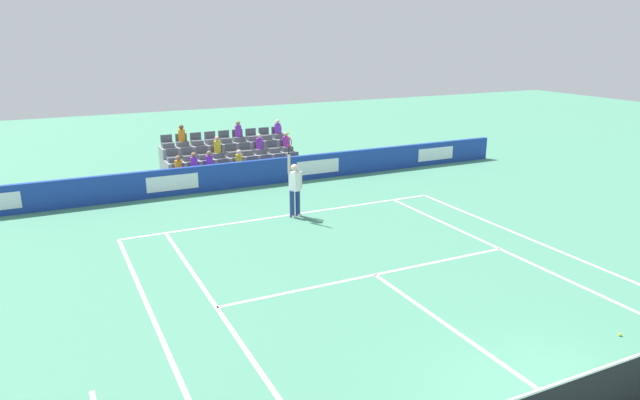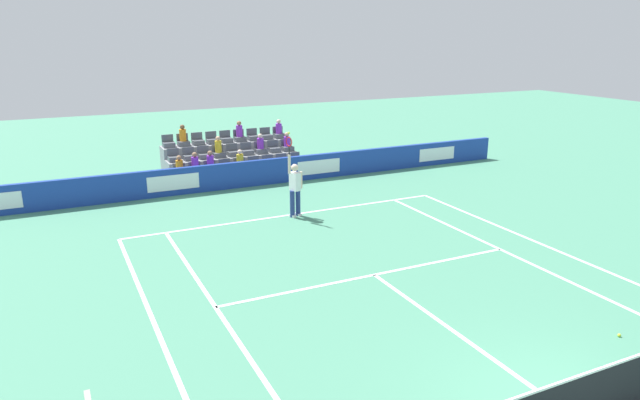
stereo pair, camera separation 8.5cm
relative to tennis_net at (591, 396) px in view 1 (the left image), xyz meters
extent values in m
cube|color=white|center=(0.00, -11.89, -0.49)|extent=(10.97, 0.10, 0.01)
cube|color=white|center=(0.00, -6.40, -0.49)|extent=(8.23, 0.10, 0.01)
cube|color=white|center=(0.00, -3.20, -0.49)|extent=(0.10, 6.40, 0.01)
cube|color=white|center=(4.12, -5.95, -0.49)|extent=(0.10, 11.89, 0.01)
cube|color=white|center=(-4.12, -5.95, -0.49)|extent=(0.10, 11.89, 0.01)
cube|color=white|center=(5.49, -5.95, -0.49)|extent=(0.10, 11.89, 0.01)
cube|color=white|center=(-5.49, -5.95, -0.49)|extent=(0.10, 11.89, 0.01)
cube|color=white|center=(0.00, -11.79, -0.49)|extent=(0.10, 0.20, 0.01)
cube|color=#193899|center=(0.00, -16.03, 0.02)|extent=(23.98, 0.20, 1.02)
cube|color=white|center=(-8.99, -15.92, 0.02)|extent=(1.92, 0.01, 0.57)
cube|color=white|center=(-3.00, -15.92, 0.02)|extent=(1.92, 0.01, 0.57)
cube|color=white|center=(3.00, -15.92, 0.02)|extent=(1.92, 0.01, 0.57)
cube|color=black|center=(0.00, 0.00, -0.03)|extent=(11.77, 0.02, 0.92)
cube|color=white|center=(0.00, 0.00, 0.45)|extent=(11.77, 0.04, 0.04)
cylinder|color=navy|center=(-0.22, -11.71, -0.04)|extent=(0.16, 0.16, 0.90)
cylinder|color=navy|center=(0.02, -11.65, -0.04)|extent=(0.16, 0.16, 0.90)
cube|color=white|center=(-0.22, -11.71, -0.45)|extent=(0.18, 0.28, 0.08)
cube|color=white|center=(0.02, -11.65, -0.45)|extent=(0.18, 0.28, 0.08)
cube|color=white|center=(-0.10, -11.68, 0.71)|extent=(0.31, 0.41, 0.60)
sphere|color=beige|center=(-0.10, -11.68, 1.17)|extent=(0.24, 0.24, 0.24)
cylinder|color=beige|center=(0.11, -11.62, 1.32)|extent=(0.09, 0.09, 0.62)
cylinder|color=beige|center=(-0.32, -11.69, 0.73)|extent=(0.09, 0.09, 0.56)
cylinder|color=black|center=(0.11, -11.62, 1.77)|extent=(0.04, 0.04, 0.28)
torus|color=red|center=(0.11, -11.62, 2.05)|extent=(0.11, 0.31, 0.31)
sphere|color=#D1E533|center=(0.11, -11.62, 2.33)|extent=(0.07, 0.07, 0.07)
cube|color=gray|center=(0.00, -17.11, -0.28)|extent=(5.58, 0.95, 0.42)
cube|color=#545960|center=(-2.48, -17.11, 0.03)|extent=(0.48, 0.44, 0.20)
cube|color=#545960|center=(-2.48, -17.31, 0.28)|extent=(0.48, 0.04, 0.30)
cube|color=#545960|center=(-1.86, -17.11, 0.03)|extent=(0.48, 0.44, 0.20)
cube|color=#545960|center=(-1.86, -17.31, 0.28)|extent=(0.48, 0.04, 0.30)
cube|color=#545960|center=(-1.24, -17.11, 0.03)|extent=(0.48, 0.44, 0.20)
cube|color=#545960|center=(-1.24, -17.31, 0.28)|extent=(0.48, 0.04, 0.30)
cube|color=#545960|center=(-0.62, -17.11, 0.03)|extent=(0.48, 0.44, 0.20)
cube|color=#545960|center=(-0.62, -17.31, 0.28)|extent=(0.48, 0.04, 0.30)
cube|color=#545960|center=(0.00, -17.11, 0.03)|extent=(0.48, 0.44, 0.20)
cube|color=#545960|center=(0.00, -17.31, 0.28)|extent=(0.48, 0.04, 0.30)
cube|color=#545960|center=(0.62, -17.11, 0.03)|extent=(0.48, 0.44, 0.20)
cube|color=#545960|center=(0.62, -17.31, 0.28)|extent=(0.48, 0.04, 0.30)
cube|color=#545960|center=(1.24, -17.11, 0.03)|extent=(0.48, 0.44, 0.20)
cube|color=#545960|center=(1.24, -17.31, 0.28)|extent=(0.48, 0.04, 0.30)
cube|color=#545960|center=(1.86, -17.11, 0.03)|extent=(0.48, 0.44, 0.20)
cube|color=#545960|center=(1.86, -17.31, 0.28)|extent=(0.48, 0.04, 0.30)
cube|color=#545960|center=(2.48, -17.11, 0.03)|extent=(0.48, 0.44, 0.20)
cube|color=#545960|center=(2.48, -17.31, 0.28)|extent=(0.48, 0.04, 0.30)
cube|color=gray|center=(0.00, -18.06, -0.07)|extent=(5.58, 0.95, 0.84)
cube|color=#545960|center=(-2.48, -18.06, 0.45)|extent=(0.48, 0.44, 0.20)
cube|color=#545960|center=(-2.48, -18.26, 0.70)|extent=(0.48, 0.04, 0.30)
cube|color=#545960|center=(-1.86, -18.06, 0.45)|extent=(0.48, 0.44, 0.20)
cube|color=#545960|center=(-1.86, -18.26, 0.70)|extent=(0.48, 0.04, 0.30)
cube|color=#545960|center=(-1.24, -18.06, 0.45)|extent=(0.48, 0.44, 0.20)
cube|color=#545960|center=(-1.24, -18.26, 0.70)|extent=(0.48, 0.04, 0.30)
cube|color=#545960|center=(-0.62, -18.06, 0.45)|extent=(0.48, 0.44, 0.20)
cube|color=#545960|center=(-0.62, -18.26, 0.70)|extent=(0.48, 0.04, 0.30)
cube|color=#545960|center=(0.00, -18.06, 0.45)|extent=(0.48, 0.44, 0.20)
cube|color=#545960|center=(0.00, -18.26, 0.70)|extent=(0.48, 0.04, 0.30)
cube|color=#545960|center=(0.62, -18.06, 0.45)|extent=(0.48, 0.44, 0.20)
cube|color=#545960|center=(0.62, -18.26, 0.70)|extent=(0.48, 0.04, 0.30)
cube|color=#545960|center=(1.24, -18.06, 0.45)|extent=(0.48, 0.44, 0.20)
cube|color=#545960|center=(1.24, -18.26, 0.70)|extent=(0.48, 0.04, 0.30)
cube|color=#545960|center=(1.86, -18.06, 0.45)|extent=(0.48, 0.44, 0.20)
cube|color=#545960|center=(1.86, -18.26, 0.70)|extent=(0.48, 0.04, 0.30)
cube|color=#545960|center=(2.48, -18.06, 0.45)|extent=(0.48, 0.44, 0.20)
cube|color=#545960|center=(2.48, -18.26, 0.70)|extent=(0.48, 0.04, 0.30)
cube|color=gray|center=(0.00, -19.01, 0.14)|extent=(5.58, 0.95, 1.26)
cube|color=#545960|center=(-2.48, -19.01, 0.87)|extent=(0.48, 0.44, 0.20)
cube|color=#545960|center=(-2.48, -19.21, 1.12)|extent=(0.48, 0.04, 0.30)
cube|color=#545960|center=(-1.86, -19.01, 0.87)|extent=(0.48, 0.44, 0.20)
cube|color=#545960|center=(-1.86, -19.21, 1.12)|extent=(0.48, 0.04, 0.30)
cube|color=#545960|center=(-1.24, -19.01, 0.87)|extent=(0.48, 0.44, 0.20)
cube|color=#545960|center=(-1.24, -19.21, 1.12)|extent=(0.48, 0.04, 0.30)
cube|color=#545960|center=(-0.62, -19.01, 0.87)|extent=(0.48, 0.44, 0.20)
cube|color=#545960|center=(-0.62, -19.21, 1.12)|extent=(0.48, 0.04, 0.30)
cube|color=#545960|center=(0.00, -19.01, 0.87)|extent=(0.48, 0.44, 0.20)
cube|color=#545960|center=(0.00, -19.21, 1.12)|extent=(0.48, 0.04, 0.30)
cube|color=#545960|center=(0.62, -19.01, 0.87)|extent=(0.48, 0.44, 0.20)
cube|color=#545960|center=(0.62, -19.21, 1.12)|extent=(0.48, 0.04, 0.30)
cube|color=#545960|center=(1.24, -19.01, 0.87)|extent=(0.48, 0.44, 0.20)
cube|color=#545960|center=(1.24, -19.21, 1.12)|extent=(0.48, 0.04, 0.30)
cube|color=#545960|center=(1.86, -19.01, 0.87)|extent=(0.48, 0.44, 0.20)
cube|color=#545960|center=(1.86, -19.21, 1.12)|extent=(0.48, 0.04, 0.30)
cube|color=#545960|center=(2.48, -19.01, 0.87)|extent=(0.48, 0.44, 0.20)
cube|color=#545960|center=(2.48, -19.21, 1.12)|extent=(0.48, 0.04, 0.30)
cylinder|color=purple|center=(-2.48, -18.11, 0.76)|extent=(0.28, 0.28, 0.42)
sphere|color=#D3A884|center=(-2.48, -18.11, 1.07)|extent=(0.20, 0.20, 0.20)
cylinder|color=yellow|center=(0.62, -18.11, 0.79)|extent=(0.28, 0.28, 0.49)
sphere|color=#D3A884|center=(0.62, -18.11, 1.13)|extent=(0.20, 0.20, 0.20)
cylinder|color=yellow|center=(0.00, -17.16, 0.36)|extent=(0.28, 0.28, 0.46)
sphere|color=beige|center=(0.00, -17.16, 0.68)|extent=(0.20, 0.20, 0.20)
cylinder|color=purple|center=(1.24, -17.16, 0.39)|extent=(0.28, 0.28, 0.52)
sphere|color=#9E7251|center=(1.24, -17.16, 0.74)|extent=(0.20, 0.20, 0.20)
cylinder|color=purple|center=(-2.48, -19.06, 1.19)|extent=(0.28, 0.28, 0.44)
sphere|color=beige|center=(-2.48, -19.06, 1.51)|extent=(0.20, 0.20, 0.20)
cylinder|color=orange|center=(1.86, -19.06, 1.22)|extent=(0.28, 0.28, 0.50)
sphere|color=brown|center=(1.86, -19.06, 1.57)|extent=(0.20, 0.20, 0.20)
cylinder|color=purple|center=(-1.24, -18.11, 0.77)|extent=(0.28, 0.28, 0.45)
sphere|color=beige|center=(-1.24, -18.11, 1.10)|extent=(0.20, 0.20, 0.20)
cylinder|color=purple|center=(1.86, -17.16, 0.38)|extent=(0.28, 0.28, 0.51)
sphere|color=#9E7251|center=(1.86, -17.16, 0.74)|extent=(0.20, 0.20, 0.20)
cylinder|color=purple|center=(-0.62, -19.06, 1.21)|extent=(0.28, 0.28, 0.49)
sphere|color=#9E7251|center=(-0.62, -19.06, 1.56)|extent=(0.20, 0.20, 0.20)
cylinder|color=orange|center=(2.48, -17.16, 0.35)|extent=(0.28, 0.28, 0.44)
sphere|color=#9E7251|center=(2.48, -17.16, 0.67)|extent=(0.20, 0.20, 0.20)
sphere|color=#D1E533|center=(-2.87, -1.61, -0.46)|extent=(0.07, 0.07, 0.07)
camera|label=1|loc=(7.14, 5.10, 5.43)|focal=32.41mm
camera|label=2|loc=(7.07, 5.14, 5.43)|focal=32.41mm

